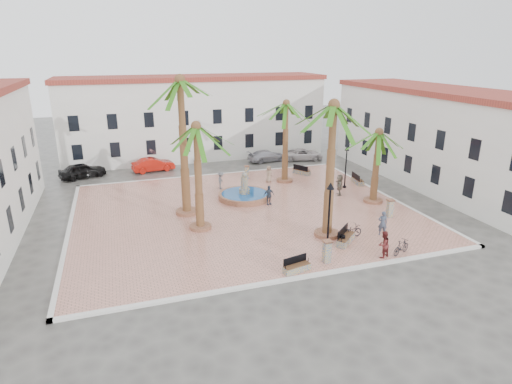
# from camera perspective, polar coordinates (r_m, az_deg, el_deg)

# --- Properties ---
(ground) EXTENTS (120.00, 120.00, 0.00)m
(ground) POSITION_cam_1_polar(r_m,az_deg,el_deg) (34.21, -1.59, -2.71)
(ground) COLOR #56544F
(ground) RESTS_ON ground
(plaza) EXTENTS (26.00, 22.00, 0.15)m
(plaza) POSITION_cam_1_polar(r_m,az_deg,el_deg) (34.19, -1.59, -2.59)
(plaza) COLOR tan
(plaza) RESTS_ON ground
(kerb_n) EXTENTS (26.30, 0.30, 0.16)m
(kerb_n) POSITION_cam_1_polar(r_m,az_deg,el_deg) (44.30, -5.70, 2.30)
(kerb_n) COLOR silver
(kerb_n) RESTS_ON ground
(kerb_s) EXTENTS (26.30, 0.30, 0.16)m
(kerb_s) POSITION_cam_1_polar(r_m,az_deg,el_deg) (24.84, 5.89, -11.28)
(kerb_s) COLOR silver
(kerb_s) RESTS_ON ground
(kerb_e) EXTENTS (0.30, 22.30, 0.16)m
(kerb_e) POSITION_cam_1_polar(r_m,az_deg,el_deg) (39.67, 16.69, -0.36)
(kerb_e) COLOR silver
(kerb_e) RESTS_ON ground
(kerb_w) EXTENTS (0.30, 22.30, 0.16)m
(kerb_w) POSITION_cam_1_polar(r_m,az_deg,el_deg) (33.18, -23.71, -4.90)
(kerb_w) COLOR silver
(kerb_w) RESTS_ON ground
(building_north) EXTENTS (30.40, 7.40, 9.50)m
(building_north) POSITION_cam_1_polar(r_m,az_deg,el_deg) (51.94, -8.11, 9.90)
(building_north) COLOR white
(building_north) RESTS_ON ground
(building_east) EXTENTS (7.40, 26.40, 9.00)m
(building_east) POSITION_cam_1_polar(r_m,az_deg,el_deg) (44.37, 23.28, 6.81)
(building_east) COLOR white
(building_east) RESTS_ON ground
(fountain) EXTENTS (4.53, 4.53, 2.34)m
(fountain) POSITION_cam_1_polar(r_m,az_deg,el_deg) (36.86, -1.53, -0.35)
(fountain) COLOR #9C6145
(fountain) RESTS_ON plaza
(palm_nw) EXTENTS (5.73, 5.73, 10.58)m
(palm_nw) POSITION_cam_1_polar(r_m,az_deg,el_deg) (31.89, -10.02, 12.70)
(palm_nw) COLOR #9C6145
(palm_nw) RESTS_ON plaza
(palm_sw) EXTENTS (5.11, 5.11, 7.73)m
(palm_sw) POSITION_cam_1_polar(r_m,az_deg,el_deg) (29.16, -7.93, 7.06)
(palm_sw) COLOR #9C6145
(palm_sw) RESTS_ON plaza
(palm_s) EXTENTS (5.60, 5.60, 9.32)m
(palm_s) POSITION_cam_1_polar(r_m,az_deg,el_deg) (27.84, 10.25, 9.43)
(palm_s) COLOR #9C6145
(palm_s) RESTS_ON plaza
(palm_e) EXTENTS (5.13, 5.13, 6.28)m
(palm_e) POSITION_cam_1_polar(r_m,az_deg,el_deg) (36.05, 15.99, 6.45)
(palm_e) COLOR #9C6145
(palm_e) RESTS_ON plaza
(palm_ne) EXTENTS (5.07, 5.07, 7.87)m
(palm_ne) POSITION_cam_1_polar(r_m,az_deg,el_deg) (40.32, 4.04, 10.55)
(palm_ne) COLOR #9C6145
(palm_ne) RESTS_ON plaza
(bench_s) EXTENTS (1.76, 0.86, 0.89)m
(bench_s) POSITION_cam_1_polar(r_m,az_deg,el_deg) (25.19, 5.44, -9.97)
(bench_s) COLOR gray
(bench_s) RESTS_ON plaza
(bench_se) EXTENTS (1.91, 1.80, 1.06)m
(bench_se) POSITION_cam_1_polar(r_m,az_deg,el_deg) (29.10, 11.85, -6.12)
(bench_se) COLOR gray
(bench_se) RESTS_ON plaza
(bench_e) EXTENTS (0.82, 1.96, 1.00)m
(bench_e) POSITION_cam_1_polar(r_m,az_deg,el_deg) (42.01, 13.37, 1.47)
(bench_e) COLOR gray
(bench_e) RESTS_ON plaza
(bench_ne) EXTENTS (1.46, 1.89, 0.98)m
(bench_ne) POSITION_cam_1_polar(r_m,az_deg,el_deg) (44.20, 6.10, 2.72)
(bench_ne) COLOR gray
(bench_ne) RESTS_ON plaza
(lamppost_s) EXTENTS (0.48, 0.48, 4.45)m
(lamppost_s) POSITION_cam_1_polar(r_m,az_deg,el_deg) (27.17, 9.79, -1.60)
(lamppost_s) COLOR black
(lamppost_s) RESTS_ON plaza
(lamppost_e) EXTENTS (0.43, 0.43, 3.92)m
(lamppost_e) POSITION_cam_1_polar(r_m,az_deg,el_deg) (39.90, 11.94, 4.22)
(lamppost_e) COLOR black
(lamppost_e) RESTS_ON plaza
(bollard_se) EXTENTS (0.52, 0.52, 1.43)m
(bollard_se) POSITION_cam_1_polar(r_m,az_deg,el_deg) (26.20, 9.43, -7.78)
(bollard_se) COLOR gray
(bollard_se) RESTS_ON plaza
(bollard_n) EXTENTS (0.57, 0.57, 1.31)m
(bollard_n) POSITION_cam_1_polar(r_m,az_deg,el_deg) (42.38, -1.24, 2.69)
(bollard_n) COLOR gray
(bollard_n) RESTS_ON plaza
(bollard_e) EXTENTS (0.53, 0.53, 1.42)m
(bollard_e) POSITION_cam_1_polar(r_m,az_deg,el_deg) (34.15, 17.43, -2.05)
(bollard_e) COLOR gray
(bollard_e) RESTS_ON plaza
(litter_bin) EXTENTS (0.35, 0.35, 0.69)m
(litter_bin) POSITION_cam_1_polar(r_m,az_deg,el_deg) (28.74, 11.44, -6.32)
(litter_bin) COLOR black
(litter_bin) RESTS_ON plaza
(cyclist_a) EXTENTS (0.74, 0.61, 1.75)m
(cyclist_a) POSITION_cam_1_polar(r_m,az_deg,el_deg) (30.71, 16.53, -4.00)
(cyclist_a) COLOR #394355
(cyclist_a) RESTS_ON plaza
(bicycle_a) EXTENTS (1.86, 0.90, 0.93)m
(bicycle_a) POSITION_cam_1_polar(r_m,az_deg,el_deg) (29.87, 12.53, -5.15)
(bicycle_a) COLOR black
(bicycle_a) RESTS_ON plaza
(cyclist_b) EXTENTS (0.99, 0.87, 1.73)m
(cyclist_b) POSITION_cam_1_polar(r_m,az_deg,el_deg) (27.53, 16.63, -6.70)
(cyclist_b) COLOR maroon
(cyclist_b) RESTS_ON plaza
(bicycle_b) EXTENTS (1.66, 1.00, 0.96)m
(bicycle_b) POSITION_cam_1_polar(r_m,az_deg,el_deg) (28.44, 18.80, -6.95)
(bicycle_b) COLOR black
(bicycle_b) RESTS_ON plaza
(pedestrian_fountain_a) EXTENTS (0.96, 0.91, 1.65)m
(pedestrian_fountain_a) POSITION_cam_1_polar(r_m,az_deg,el_deg) (41.16, 1.71, 2.42)
(pedestrian_fountain_a) COLOR #8A715C
(pedestrian_fountain_a) RESTS_ON plaza
(pedestrian_fountain_b) EXTENTS (1.01, 0.54, 1.64)m
(pedestrian_fountain_b) POSITION_cam_1_polar(r_m,az_deg,el_deg) (35.20, 1.72, -0.41)
(pedestrian_fountain_b) COLOR #2D3A4B
(pedestrian_fountain_b) RESTS_ON plaza
(pedestrian_north) EXTENTS (0.97, 1.19, 1.60)m
(pedestrian_north) POSITION_cam_1_polar(r_m,az_deg,el_deg) (39.33, -4.71, 1.56)
(pedestrian_north) COLOR #56565B
(pedestrian_north) RESTS_ON plaza
(pedestrian_east) EXTENTS (1.24, 1.82, 1.88)m
(pedestrian_east) POSITION_cam_1_polar(r_m,az_deg,el_deg) (38.16, 11.08, 0.95)
(pedestrian_east) COLOR #6A6152
(pedestrian_east) RESTS_ON plaza
(car_black) EXTENTS (4.85, 3.25, 1.53)m
(car_black) POSITION_cam_1_polar(r_m,az_deg,el_deg) (46.54, -22.13, 2.68)
(car_black) COLOR black
(car_black) RESTS_ON ground
(car_red) EXTENTS (4.59, 2.21, 1.45)m
(car_red) POSITION_cam_1_polar(r_m,az_deg,el_deg) (46.80, -13.54, 3.57)
(car_red) COLOR #B8180D
(car_red) RESTS_ON ground
(car_silver) EXTENTS (4.73, 2.46, 1.31)m
(car_silver) POSITION_cam_1_polar(r_m,az_deg,el_deg) (49.62, 1.47, 4.84)
(car_silver) COLOR #ABA9B2
(car_silver) RESTS_ON ground
(car_white) EXTENTS (5.02, 3.09, 1.30)m
(car_white) POSITION_cam_1_polar(r_m,az_deg,el_deg) (50.65, 6.30, 5.01)
(car_white) COLOR beige
(car_white) RESTS_ON ground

